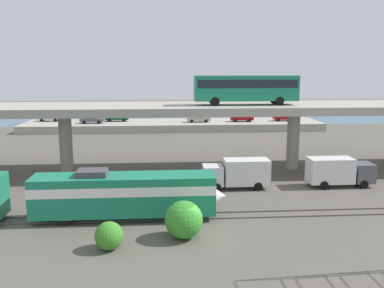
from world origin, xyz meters
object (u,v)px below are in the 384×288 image
service_truck_east (338,171)px  parked_car_2 (198,118)px  parked_car_0 (242,118)px  train_locomotive (133,193)px  transit_bus_on_overpass (246,87)px  parked_car_5 (284,117)px  parked_car_4 (50,117)px  parked_car_3 (117,118)px  service_truck_west (238,173)px  parked_car_1 (92,119)px

service_truck_east → parked_car_2: bearing=104.7°
parked_car_0 → parked_car_2: size_ratio=0.98×
train_locomotive → transit_bus_on_overpass: 21.02m
train_locomotive → parked_car_5: size_ratio=3.91×
transit_bus_on_overpass → parked_car_4: size_ratio=2.76×
parked_car_4 → parked_car_5: same height
transit_bus_on_overpass → parked_car_4: bearing=-49.7°
service_truck_east → parked_car_5: 43.03m
transit_bus_on_overpass → parked_car_3: transit_bus_on_overpass is taller
service_truck_west → parked_car_2: 41.96m
parked_car_3 → parked_car_0: bearing=-4.9°
parked_car_1 → parked_car_0: bearing=1.3°
parked_car_4 → parked_car_5: size_ratio=1.07×
parked_car_3 → parked_car_1: bearing=-148.4°
transit_bus_on_overpass → parked_car_0: bearing=-100.4°
parked_car_2 → parked_car_3: size_ratio=1.00×
parked_car_2 → parked_car_3: bearing=171.8°
train_locomotive → parked_car_2: bearing=79.0°
service_truck_west → parked_car_5: bearing=-112.0°
transit_bus_on_overpass → parked_car_3: size_ratio=2.58×
parked_car_3 → parked_car_4: (-13.59, 1.08, -0.00)m
service_truck_east → parked_car_2: (-11.04, 41.95, 0.60)m
parked_car_1 → parked_car_4: (-9.03, 3.88, 0.00)m
service_truck_west → parked_car_2: service_truck_west is taller
service_truck_west → parked_car_5: size_ratio=1.68×
parked_car_3 → parked_car_5: bearing=-3.0°
service_truck_west → parked_car_5: 45.86m
transit_bus_on_overpass → parked_car_3: bearing=-63.1°
train_locomotive → parked_car_3: train_locomotive is taller
train_locomotive → transit_bus_on_overpass: size_ratio=1.32×
train_locomotive → parked_car_3: 52.83m
transit_bus_on_overpass → parked_car_2: 35.77m
parked_car_1 → parked_car_3: size_ratio=0.98×
train_locomotive → service_truck_west: 12.99m
parked_car_4 → service_truck_east: bearing=132.1°
parked_car_2 → parked_car_5: same height
train_locomotive → service_truck_east: size_ratio=2.33×
parked_car_0 → parked_car_1: size_ratio=1.00×
service_truck_east → parked_car_0: bearing=92.9°
parked_car_2 → parked_car_5: bearing=1.9°
parked_car_5 → parked_car_4: bearing=-3.5°
service_truck_west → parked_car_0: service_truck_west is taller
train_locomotive → parked_car_1: size_ratio=3.48×
parked_car_1 → parked_car_3: bearing=31.6°
parked_car_1 → parked_car_3: 5.36m
transit_bus_on_overpass → parked_car_5: (15.12, 35.39, -7.81)m
train_locomotive → parked_car_4: (-20.28, 53.48, 0.05)m
parked_car_5 → service_truck_east: bearing=81.3°
train_locomotive → parked_car_0: size_ratio=3.48×
parked_car_1 → parked_car_2: same height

